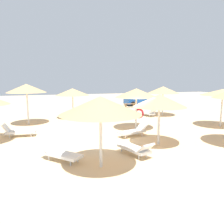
# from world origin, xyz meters

# --- Properties ---
(ground_plane) EXTENTS (80.00, 80.00, 0.00)m
(ground_plane) POSITION_xyz_m (0.00, 0.00, 0.00)
(ground_plane) COLOR #DBBA8C
(parasol_0) EXTENTS (2.91, 2.91, 2.81)m
(parasol_0) POSITION_xyz_m (1.61, 2.53, 2.49)
(parasol_0) COLOR silver
(parasol_0) RESTS_ON ground
(parasol_3) EXTENTS (2.75, 2.75, 2.65)m
(parasol_3) POSITION_xyz_m (1.22, -1.09, 2.32)
(parasol_3) COLOR silver
(parasol_3) RESTS_ON ground
(parasol_4) EXTENTS (3.04, 3.04, 2.79)m
(parasol_4) POSITION_xyz_m (6.46, 6.92, 2.45)
(parasol_4) COLOR silver
(parasol_4) RESTS_ON ground
(parasol_5) EXTENTS (3.12, 3.12, 2.77)m
(parasol_5) POSITION_xyz_m (-2.46, -2.97, 2.43)
(parasol_5) COLOR silver
(parasol_5) RESTS_ON ground
(parasol_6) EXTENTS (2.96, 2.96, 3.09)m
(parasol_6) POSITION_xyz_m (-5.62, 6.72, 2.76)
(parasol_6) COLOR silver
(parasol_6) RESTS_ON ground
(parasol_7) EXTENTS (2.98, 2.98, 2.65)m
(parasol_7) POSITION_xyz_m (-1.95, 8.18, 2.34)
(parasol_7) COLOR silver
(parasol_7) RESTS_ON ground
(parasol_8) EXTENTS (3.14, 3.14, 2.74)m
(parasol_8) POSITION_xyz_m (7.83, 1.25, 2.51)
(parasol_8) COLOR silver
(parasol_8) RESTS_ON ground
(lounger_0) EXTENTS (1.97, 1.03, 0.75)m
(lounger_0) POSITION_xyz_m (0.65, 0.79, 0.32)
(lounger_0) COLOR white
(lounger_0) RESTS_ON ground
(lounger_1) EXTENTS (1.90, 0.83, 0.81)m
(lounger_1) POSITION_xyz_m (-5.98, 2.93, 0.33)
(lounger_1) COLOR white
(lounger_1) RESTS_ON ground
(lounger_3) EXTENTS (1.16, 1.98, 0.74)m
(lounger_3) POSITION_xyz_m (-0.63, -2.22, 0.32)
(lounger_3) COLOR white
(lounger_3) RESTS_ON ground
(lounger_4) EXTENTS (1.11, 1.95, 0.81)m
(lounger_4) POSITION_xyz_m (4.89, 6.94, 0.33)
(lounger_4) COLOR white
(lounger_4) RESTS_ON ground
(lounger_5) EXTENTS (1.73, 1.83, 0.73)m
(lounger_5) POSITION_xyz_m (-3.90, -1.78, 0.32)
(lounger_5) COLOR white
(lounger_5) RESTS_ON ground
(bench_0) EXTENTS (1.53, 0.55, 0.49)m
(bench_0) POSITION_xyz_m (5.86, 13.42, 0.35)
(bench_0) COLOR brown
(bench_0) RESTS_ON ground
(parked_car) EXTENTS (4.06, 2.11, 1.72)m
(parked_car) POSITION_xyz_m (7.96, 15.19, 0.82)
(parked_car) COLOR #194C9E
(parked_car) RESTS_ON ground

